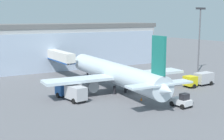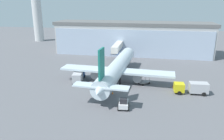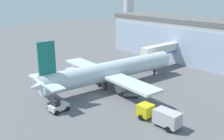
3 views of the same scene
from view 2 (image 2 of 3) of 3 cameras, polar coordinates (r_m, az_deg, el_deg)
name	(u,v)px [view 2 (image 2 of 3)]	position (r m, az deg, el deg)	size (l,w,h in m)	color
ground	(120,90)	(51.45, 2.02, -5.13)	(240.00, 240.00, 0.00)	slate
terminal_building	(132,38)	(86.56, 5.31, 8.33)	(60.43, 14.63, 12.40)	#ACACAC
jet_bridge	(118,47)	(76.10, 1.54, 5.97)	(2.48, 14.77, 6.04)	silver
airplane	(117,68)	(55.54, 1.34, 0.46)	(28.78, 35.74, 11.47)	silver
catering_truck	(79,76)	(56.98, -8.71, -1.48)	(3.28, 7.53, 2.65)	#2659A5
fuel_truck	(192,88)	(51.83, 20.20, -4.33)	(7.37, 2.69, 2.65)	yellow
baggage_cart	(144,82)	(55.27, 8.39, -3.13)	(3.09, 3.13, 1.50)	gray
pushback_tug	(124,104)	(42.51, 3.03, -8.76)	(2.36, 3.32, 2.30)	silver
safety_cone_nose	(113,93)	(48.99, 0.14, -5.97)	(0.36, 0.36, 0.55)	orange
safety_cone_wingtip	(173,86)	(54.57, 15.63, -4.14)	(0.36, 0.36, 0.55)	orange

